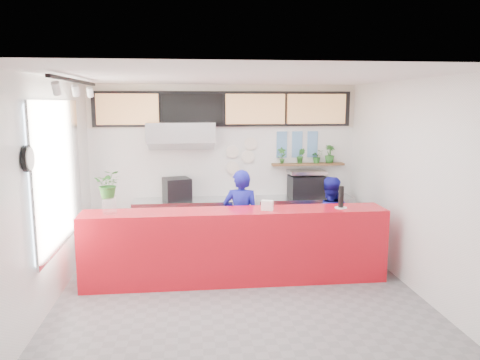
% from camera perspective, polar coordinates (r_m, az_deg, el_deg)
% --- Properties ---
extents(floor, '(5.00, 5.00, 0.00)m').
position_cam_1_polar(floor, '(6.86, -0.19, -13.44)').
color(floor, slate).
rests_on(floor, ground).
extents(ceiling, '(5.00, 5.00, 0.00)m').
position_cam_1_polar(ceiling, '(6.34, -0.21, 12.44)').
color(ceiling, silver).
extents(wall_back, '(5.00, 0.00, 5.00)m').
position_cam_1_polar(wall_back, '(8.89, -1.92, 1.87)').
color(wall_back, white).
rests_on(wall_back, ground).
extents(wall_left, '(0.00, 5.00, 5.00)m').
position_cam_1_polar(wall_left, '(6.65, -22.15, -1.38)').
color(wall_left, white).
rests_on(wall_left, ground).
extents(wall_right, '(0.00, 5.00, 5.00)m').
position_cam_1_polar(wall_right, '(7.14, 20.17, -0.57)').
color(wall_right, white).
rests_on(wall_right, ground).
extents(service_counter, '(4.50, 0.60, 1.10)m').
position_cam_1_polar(service_counter, '(7.05, -0.54, -8.05)').
color(service_counter, red).
rests_on(service_counter, ground).
extents(cream_band, '(5.00, 0.02, 0.80)m').
position_cam_1_polar(cream_band, '(8.81, -1.95, 8.97)').
color(cream_band, beige).
rests_on(cream_band, wall_back).
extents(prep_bench, '(1.80, 0.60, 0.90)m').
position_cam_1_polar(prep_bench, '(8.78, -6.96, -5.29)').
color(prep_bench, '#B2B5BA').
rests_on(prep_bench, ground).
extents(panini_oven, '(0.56, 0.56, 0.41)m').
position_cam_1_polar(panini_oven, '(8.64, -7.70, -1.10)').
color(panini_oven, black).
rests_on(panini_oven, prep_bench).
extents(extraction_hood, '(1.20, 0.70, 0.35)m').
position_cam_1_polar(extraction_hood, '(8.46, -7.20, 5.84)').
color(extraction_hood, '#B2B5BA').
rests_on(extraction_hood, ceiling).
extents(hood_lip, '(1.20, 0.69, 0.31)m').
position_cam_1_polar(hood_lip, '(8.47, -7.17, 4.49)').
color(hood_lip, '#B2B5BA').
rests_on(hood_lip, ceiling).
extents(right_bench, '(1.80, 0.60, 0.90)m').
position_cam_1_polar(right_bench, '(9.04, 7.83, -4.87)').
color(right_bench, '#B2B5BA').
rests_on(right_bench, ground).
extents(espresso_machine, '(0.66, 0.48, 0.41)m').
position_cam_1_polar(espresso_machine, '(8.91, 8.10, -0.77)').
color(espresso_machine, black).
rests_on(espresso_machine, right_bench).
extents(espresso_tray, '(0.69, 0.48, 0.06)m').
position_cam_1_polar(espresso_tray, '(8.87, 8.14, 0.98)').
color(espresso_tray, '#ABACB2').
rests_on(espresso_tray, espresso_machine).
extents(herb_shelf, '(1.40, 0.18, 0.04)m').
position_cam_1_polar(herb_shelf, '(9.06, 8.28, 1.91)').
color(herb_shelf, brown).
rests_on(herb_shelf, wall_back).
extents(menu_board_far_left, '(1.10, 0.10, 0.55)m').
position_cam_1_polar(menu_board_far_left, '(8.74, -13.54, 8.39)').
color(menu_board_far_left, tan).
rests_on(menu_board_far_left, wall_back).
extents(menu_board_mid_left, '(1.10, 0.10, 0.55)m').
position_cam_1_polar(menu_board_mid_left, '(8.67, -5.83, 8.59)').
color(menu_board_mid_left, black).
rests_on(menu_board_mid_left, wall_back).
extents(menu_board_mid_right, '(1.10, 0.10, 0.55)m').
position_cam_1_polar(menu_board_mid_right, '(8.76, 1.87, 8.65)').
color(menu_board_mid_right, tan).
rests_on(menu_board_mid_right, wall_back).
extents(menu_board_far_right, '(1.10, 0.10, 0.55)m').
position_cam_1_polar(menu_board_far_right, '(9.00, 9.28, 8.55)').
color(menu_board_far_right, tan).
rests_on(menu_board_far_right, wall_back).
extents(soffit, '(4.80, 0.04, 0.65)m').
position_cam_1_polar(soffit, '(8.78, -1.94, 8.65)').
color(soffit, black).
rests_on(soffit, wall_back).
extents(window_pane, '(0.04, 2.20, 1.90)m').
position_cam_1_polar(window_pane, '(6.90, -21.34, 0.72)').
color(window_pane, silver).
rests_on(window_pane, wall_left).
extents(window_frame, '(0.03, 2.30, 2.00)m').
position_cam_1_polar(window_frame, '(6.89, -21.18, 0.72)').
color(window_frame, '#B2B5BA').
rests_on(window_frame, wall_left).
extents(wall_clock_rim, '(0.05, 0.30, 0.30)m').
position_cam_1_polar(wall_clock_rim, '(5.71, -24.52, 2.38)').
color(wall_clock_rim, black).
rests_on(wall_clock_rim, wall_left).
extents(wall_clock_face, '(0.02, 0.26, 0.26)m').
position_cam_1_polar(wall_clock_face, '(5.70, -24.23, 2.39)').
color(wall_clock_face, white).
rests_on(wall_clock_face, wall_left).
extents(track_rail, '(0.05, 2.40, 0.04)m').
position_cam_1_polar(track_rail, '(6.46, -19.47, 11.32)').
color(track_rail, black).
rests_on(track_rail, ceiling).
extents(dec_plate_a, '(0.24, 0.03, 0.24)m').
position_cam_1_polar(dec_plate_a, '(8.85, -0.94, 3.46)').
color(dec_plate_a, silver).
rests_on(dec_plate_a, wall_back).
extents(dec_plate_b, '(0.24, 0.03, 0.24)m').
position_cam_1_polar(dec_plate_b, '(8.89, 0.99, 2.85)').
color(dec_plate_b, silver).
rests_on(dec_plate_b, wall_back).
extents(dec_plate_c, '(0.24, 0.03, 0.24)m').
position_cam_1_polar(dec_plate_c, '(8.88, -0.94, 1.54)').
color(dec_plate_c, silver).
rests_on(dec_plate_c, wall_back).
extents(dec_plate_d, '(0.24, 0.03, 0.24)m').
position_cam_1_polar(dec_plate_d, '(8.87, 1.31, 4.45)').
color(dec_plate_d, silver).
rests_on(dec_plate_d, wall_back).
extents(photo_frame_a, '(0.20, 0.02, 0.25)m').
position_cam_1_polar(photo_frame_a, '(8.97, 5.12, 5.11)').
color(photo_frame_a, '#598CBF').
rests_on(photo_frame_a, wall_back).
extents(photo_frame_b, '(0.20, 0.02, 0.25)m').
position_cam_1_polar(photo_frame_b, '(9.04, 7.00, 5.11)').
color(photo_frame_b, '#598CBF').
rests_on(photo_frame_b, wall_back).
extents(photo_frame_c, '(0.20, 0.02, 0.25)m').
position_cam_1_polar(photo_frame_c, '(9.11, 8.84, 5.11)').
color(photo_frame_c, '#598CBF').
rests_on(photo_frame_c, wall_back).
extents(photo_frame_d, '(0.20, 0.02, 0.25)m').
position_cam_1_polar(photo_frame_d, '(9.00, 5.10, 3.53)').
color(photo_frame_d, '#598CBF').
rests_on(photo_frame_d, wall_back).
extents(photo_frame_e, '(0.20, 0.02, 0.25)m').
position_cam_1_polar(photo_frame_e, '(9.06, 6.96, 3.54)').
color(photo_frame_e, '#598CBF').
rests_on(photo_frame_e, wall_back).
extents(photo_frame_f, '(0.20, 0.02, 0.25)m').
position_cam_1_polar(photo_frame_f, '(9.13, 8.80, 3.54)').
color(photo_frame_f, '#598CBF').
rests_on(photo_frame_f, wall_back).
extents(staff_center, '(0.67, 0.52, 1.62)m').
position_cam_1_polar(staff_center, '(7.59, 0.15, -4.76)').
color(staff_center, navy).
rests_on(staff_center, ground).
extents(staff_right, '(0.78, 0.65, 1.47)m').
position_cam_1_polar(staff_right, '(7.91, 10.75, -4.88)').
color(staff_right, navy).
rests_on(staff_right, ground).
extents(herb_a, '(0.17, 0.13, 0.31)m').
position_cam_1_polar(herb_a, '(8.92, 5.12, 3.00)').
color(herb_a, '#276122').
rests_on(herb_a, herb_shelf).
extents(herb_b, '(0.20, 0.18, 0.29)m').
position_cam_1_polar(herb_b, '(9.00, 7.43, 2.95)').
color(herb_b, '#276122').
rests_on(herb_b, herb_shelf).
extents(herb_c, '(0.27, 0.24, 0.26)m').
position_cam_1_polar(herb_c, '(9.09, 9.36, 2.85)').
color(herb_c, '#276122').
rests_on(herb_c, herb_shelf).
extents(herb_d, '(0.22, 0.20, 0.34)m').
position_cam_1_polar(herb_d, '(9.15, 10.88, 3.13)').
color(herb_d, '#276122').
rests_on(herb_d, herb_shelf).
extents(glass_vase, '(0.21, 0.21, 0.25)m').
position_cam_1_polar(glass_vase, '(6.93, -15.61, -2.94)').
color(glass_vase, silver).
rests_on(glass_vase, service_counter).
extents(basil_vase, '(0.39, 0.34, 0.41)m').
position_cam_1_polar(basil_vase, '(6.88, -15.72, -0.48)').
color(basil_vase, '#276122').
rests_on(basil_vase, glass_vase).
extents(napkin_holder, '(0.19, 0.16, 0.15)m').
position_cam_1_polar(napkin_holder, '(6.89, 3.36, -3.10)').
color(napkin_holder, silver).
rests_on(napkin_holder, service_counter).
extents(white_plate, '(0.24, 0.24, 0.01)m').
position_cam_1_polar(white_plate, '(7.19, 12.18, -3.32)').
color(white_plate, silver).
rests_on(white_plate, service_counter).
extents(pepper_mill, '(0.09, 0.09, 0.32)m').
position_cam_1_polar(pepper_mill, '(7.16, 12.23, -2.01)').
color(pepper_mill, black).
rests_on(pepper_mill, white_plate).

